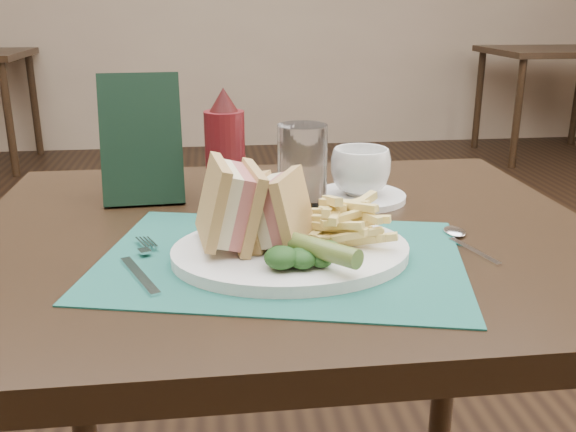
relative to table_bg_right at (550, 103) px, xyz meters
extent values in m
plane|color=tan|center=(-2.28, 0.59, -0.38)|extent=(6.00, 0.00, 6.00)
cube|color=#1B584D|center=(-2.30, -3.52, 0.38)|extent=(0.51, 0.42, 0.00)
cylinder|color=#4D6225|center=(-2.27, -3.59, 0.41)|extent=(0.10, 0.11, 0.03)
cylinder|color=white|center=(-2.15, -3.29, 0.38)|extent=(0.20, 0.20, 0.01)
imported|color=white|center=(-2.15, -3.29, 0.42)|extent=(0.12, 0.12, 0.08)
cylinder|color=white|center=(-2.24, -3.31, 0.44)|extent=(0.09, 0.09, 0.13)
cube|color=black|center=(-2.49, -3.25, 0.48)|extent=(0.13, 0.08, 0.20)
camera|label=1|loc=(-2.38, -4.27, 0.69)|focal=40.00mm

